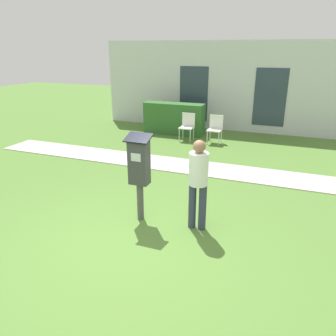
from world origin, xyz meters
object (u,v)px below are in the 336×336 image
(person_standing, at_px, (198,178))
(parking_meter, at_px, (139,167))
(outdoor_chair_left, at_px, (187,124))
(outdoor_chair_middle, at_px, (215,127))

(person_standing, bearing_deg, parking_meter, -156.86)
(outdoor_chair_left, relative_size, outdoor_chair_middle, 1.00)
(parking_meter, xyz_separation_m, outdoor_chair_left, (-0.90, 5.51, -0.49))
(person_standing, relative_size, outdoor_chair_left, 1.76)
(parking_meter, distance_m, person_standing, 1.05)
(outdoor_chair_left, bearing_deg, outdoor_chair_middle, -9.47)
(parking_meter, height_order, outdoor_chair_left, parking_meter)
(parking_meter, relative_size, person_standing, 1.01)
(parking_meter, height_order, person_standing, parking_meter)
(parking_meter, relative_size, outdoor_chair_middle, 1.77)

